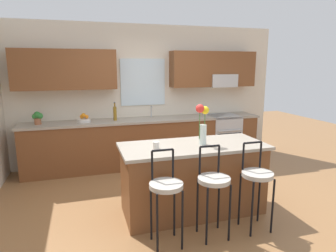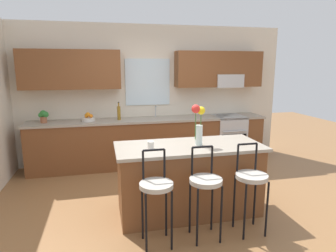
{
  "view_description": "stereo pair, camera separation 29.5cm",
  "coord_description": "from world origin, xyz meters",
  "px_view_note": "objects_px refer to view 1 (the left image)",
  "views": [
    {
      "loc": [
        -1.2,
        -3.7,
        1.91
      ],
      "look_at": [
        0.08,
        0.55,
        1.0
      ],
      "focal_mm": 31.28,
      "sensor_mm": 36.0,
      "label": 1
    },
    {
      "loc": [
        -0.91,
        -3.78,
        1.91
      ],
      "look_at": [
        0.08,
        0.55,
        1.0
      ],
      "focal_mm": 31.28,
      "sensor_mm": 36.0,
      "label": 2
    }
  ],
  "objects_px": {
    "bar_stool_middle": "(214,184)",
    "flower_vase": "(203,121)",
    "oven_range": "(222,137)",
    "potted_plant_small": "(38,117)",
    "fruit_bowl_oranges": "(84,119)",
    "bar_stool_far": "(257,178)",
    "bar_stool_near": "(166,189)",
    "kitchen_island": "(193,178)",
    "bottle_olive_oil": "(115,113)",
    "mug_ceramic": "(156,145)"
  },
  "relations": [
    {
      "from": "bar_stool_middle",
      "to": "flower_vase",
      "type": "bearing_deg",
      "value": 79.63
    },
    {
      "from": "oven_range",
      "to": "potted_plant_small",
      "type": "xyz_separation_m",
      "value": [
        -3.53,
        0.02,
        0.59
      ]
    },
    {
      "from": "fruit_bowl_oranges",
      "to": "potted_plant_small",
      "type": "bearing_deg",
      "value": -179.59
    },
    {
      "from": "oven_range",
      "to": "bar_stool_far",
      "type": "bearing_deg",
      "value": -108.93
    },
    {
      "from": "oven_range",
      "to": "fruit_bowl_oranges",
      "type": "relative_size",
      "value": 3.83
    },
    {
      "from": "bar_stool_near",
      "to": "bar_stool_middle",
      "type": "height_order",
      "value": "same"
    },
    {
      "from": "bar_stool_middle",
      "to": "flower_vase",
      "type": "relative_size",
      "value": 1.99
    },
    {
      "from": "kitchen_island",
      "to": "bottle_olive_oil",
      "type": "relative_size",
      "value": 5.56
    },
    {
      "from": "flower_vase",
      "to": "bottle_olive_oil",
      "type": "xyz_separation_m",
      "value": [
        -0.87,
        2.04,
        -0.16
      ]
    },
    {
      "from": "oven_range",
      "to": "bar_stool_near",
      "type": "bearing_deg",
      "value": -127.41
    },
    {
      "from": "bar_stool_near",
      "to": "bar_stool_far",
      "type": "distance_m",
      "value": 1.1
    },
    {
      "from": "bar_stool_far",
      "to": "flower_vase",
      "type": "height_order",
      "value": "flower_vase"
    },
    {
      "from": "kitchen_island",
      "to": "fruit_bowl_oranges",
      "type": "xyz_separation_m",
      "value": [
        -1.32,
        2.02,
        0.51
      ]
    },
    {
      "from": "bar_stool_middle",
      "to": "mug_ceramic",
      "type": "relative_size",
      "value": 11.58
    },
    {
      "from": "flower_vase",
      "to": "potted_plant_small",
      "type": "bearing_deg",
      "value": 137.11
    },
    {
      "from": "mug_ceramic",
      "to": "bar_stool_near",
      "type": "bearing_deg",
      "value": -94.11
    },
    {
      "from": "flower_vase",
      "to": "bottle_olive_oil",
      "type": "height_order",
      "value": "flower_vase"
    },
    {
      "from": "mug_ceramic",
      "to": "fruit_bowl_oranges",
      "type": "bearing_deg",
      "value": 111.46
    },
    {
      "from": "kitchen_island",
      "to": "bar_stool_near",
      "type": "relative_size",
      "value": 1.8
    },
    {
      "from": "fruit_bowl_oranges",
      "to": "potted_plant_small",
      "type": "height_order",
      "value": "potted_plant_small"
    },
    {
      "from": "oven_range",
      "to": "bottle_olive_oil",
      "type": "height_order",
      "value": "bottle_olive_oil"
    },
    {
      "from": "bar_stool_middle",
      "to": "flower_vase",
      "type": "xyz_separation_m",
      "value": [
        0.11,
        0.59,
        0.59
      ]
    },
    {
      "from": "oven_range",
      "to": "kitchen_island",
      "type": "xyz_separation_m",
      "value": [
        -1.44,
        -1.99,
        0.0
      ]
    },
    {
      "from": "potted_plant_small",
      "to": "bottle_olive_oil",
      "type": "bearing_deg",
      "value": 0.04
    },
    {
      "from": "kitchen_island",
      "to": "flower_vase",
      "type": "xyz_separation_m",
      "value": [
        0.11,
        -0.03,
        0.76
      ]
    },
    {
      "from": "bar_stool_near",
      "to": "potted_plant_small",
      "type": "height_order",
      "value": "potted_plant_small"
    },
    {
      "from": "kitchen_island",
      "to": "fruit_bowl_oranges",
      "type": "relative_size",
      "value": 7.84
    },
    {
      "from": "potted_plant_small",
      "to": "bar_stool_near",
      "type": "bearing_deg",
      "value": -59.75
    },
    {
      "from": "bar_stool_middle",
      "to": "bar_stool_far",
      "type": "height_order",
      "value": "same"
    },
    {
      "from": "oven_range",
      "to": "mug_ceramic",
      "type": "distance_m",
      "value": 2.87
    },
    {
      "from": "bar_stool_far",
      "to": "kitchen_island",
      "type": "bearing_deg",
      "value": 131.54
    },
    {
      "from": "flower_vase",
      "to": "potted_plant_small",
      "type": "xyz_separation_m",
      "value": [
        -2.19,
        2.04,
        -0.17
      ]
    },
    {
      "from": "bar_stool_middle",
      "to": "bar_stool_near",
      "type": "bearing_deg",
      "value": 180.0
    },
    {
      "from": "potted_plant_small",
      "to": "bar_stool_far",
      "type": "bearing_deg",
      "value": -44.97
    },
    {
      "from": "bar_stool_near",
      "to": "flower_vase",
      "type": "bearing_deg",
      "value": 42.05
    },
    {
      "from": "bar_stool_near",
      "to": "bar_stool_far",
      "type": "height_order",
      "value": "same"
    },
    {
      "from": "bar_stool_middle",
      "to": "fruit_bowl_oranges",
      "type": "xyz_separation_m",
      "value": [
        -1.32,
        2.64,
        0.34
      ]
    },
    {
      "from": "oven_range",
      "to": "bottle_olive_oil",
      "type": "distance_m",
      "value": 2.29
    },
    {
      "from": "fruit_bowl_oranges",
      "to": "bar_stool_middle",
      "type": "bearing_deg",
      "value": -63.36
    },
    {
      "from": "bottle_olive_oil",
      "to": "oven_range",
      "type": "bearing_deg",
      "value": -0.64
    },
    {
      "from": "kitchen_island",
      "to": "mug_ceramic",
      "type": "bearing_deg",
      "value": -174.01
    },
    {
      "from": "flower_vase",
      "to": "mug_ceramic",
      "type": "bearing_deg",
      "value": -177.53
    },
    {
      "from": "bar_stool_middle",
      "to": "bar_stool_far",
      "type": "bearing_deg",
      "value": 0.0
    },
    {
      "from": "bar_stool_far",
      "to": "mug_ceramic",
      "type": "distance_m",
      "value": 1.25
    },
    {
      "from": "oven_range",
      "to": "flower_vase",
      "type": "bearing_deg",
      "value": -123.55
    },
    {
      "from": "oven_range",
      "to": "kitchen_island",
      "type": "height_order",
      "value": "same"
    },
    {
      "from": "bar_stool_middle",
      "to": "bar_stool_far",
      "type": "relative_size",
      "value": 1.0
    },
    {
      "from": "kitchen_island",
      "to": "flower_vase",
      "type": "height_order",
      "value": "flower_vase"
    },
    {
      "from": "bar_stool_middle",
      "to": "bottle_olive_oil",
      "type": "height_order",
      "value": "bottle_olive_oil"
    },
    {
      "from": "bottle_olive_oil",
      "to": "bar_stool_near",
      "type": "bearing_deg",
      "value": -85.38
    }
  ]
}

